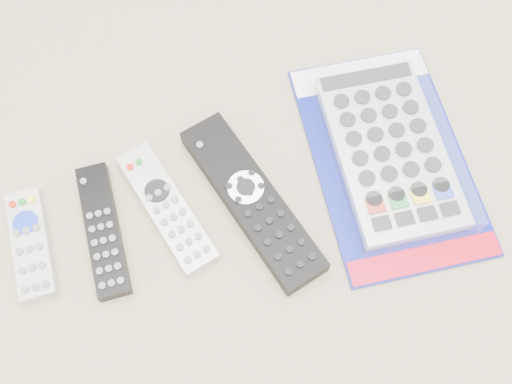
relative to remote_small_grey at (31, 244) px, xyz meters
name	(u,v)px	position (x,y,z in m)	size (l,w,h in m)	color
remote_small_grey	(31,244)	(0.00, 0.00, 0.00)	(0.06, 0.15, 0.02)	#B6B6B9
remote_slim_black	(103,230)	(0.09, -0.02, 0.00)	(0.06, 0.18, 0.02)	black
remote_silver_dvd	(167,208)	(0.17, -0.02, 0.00)	(0.07, 0.19, 0.02)	#B9B9BE
remote_large_black	(252,200)	(0.27, -0.06, 0.00)	(0.10, 0.26, 0.03)	black
jumbo_remote_packaged	(390,149)	(0.46, -0.06, 0.01)	(0.25, 0.35, 0.04)	navy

